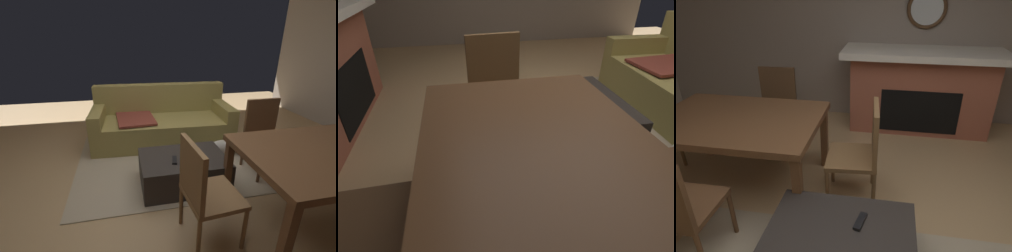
{
  "view_description": "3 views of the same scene",
  "coord_description": "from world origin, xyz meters",
  "views": [
    {
      "loc": [
        -0.47,
        -2.18,
        1.66
      ],
      "look_at": [
        -0.12,
        -0.47,
        0.96
      ],
      "focal_mm": 24.12,
      "sensor_mm": 36.0,
      "label": 1
    },
    {
      "loc": [
        2.07,
        -1.09,
        1.39
      ],
      "look_at": [
        0.71,
        -0.82,
        0.52
      ],
      "focal_mm": 27.84,
      "sensor_mm": 36.0,
      "label": 2
    },
    {
      "loc": [
        -0.09,
        1.36,
        1.83
      ],
      "look_at": [
        0.23,
        -0.54,
        0.86
      ],
      "focal_mm": 30.5,
      "sensor_mm": 36.0,
      "label": 3
    }
  ],
  "objects": [
    {
      "name": "tv_remote",
      "position": [
        0.04,
        -0.07,
        0.38
      ],
      "size": [
        0.08,
        0.17,
        0.02
      ],
      "primitive_type": "cube",
      "rotation": [
        0.0,
        0.0,
        -0.22
      ],
      "color": "black",
      "rests_on": "ottoman_coffee_table"
    },
    {
      "name": "area_rug",
      "position": [
        0.16,
        0.61,
        0.01
      ],
      "size": [
        2.6,
        2.0,
        0.01
      ],
      "primitive_type": "cube",
      "color": "tan",
      "rests_on": "ground"
    },
    {
      "name": "floor",
      "position": [
        0.0,
        0.0,
        0.0
      ],
      "size": [
        8.29,
        8.29,
        0.0
      ],
      "primitive_type": "plane",
      "color": "tan"
    },
    {
      "name": "dining_table",
      "position": [
        1.25,
        -0.77,
        0.66
      ],
      "size": [
        1.51,
        1.03,
        0.74
      ],
      "color": "brown",
      "rests_on": "ground"
    },
    {
      "name": "dining_chair_west",
      "position": [
        0.1,
        -0.78,
        0.52
      ],
      "size": [
        0.48,
        0.48,
        0.93
      ],
      "color": "brown",
      "rests_on": "ground"
    },
    {
      "name": "ottoman_coffee_table",
      "position": [
        0.16,
        0.0,
        0.19
      ],
      "size": [
        0.98,
        0.65,
        0.37
      ],
      "primitive_type": "cube",
      "color": "#2D2826",
      "rests_on": "ground"
    }
  ]
}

